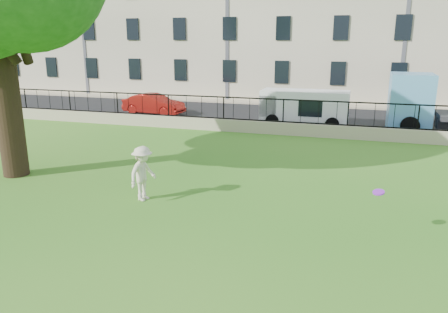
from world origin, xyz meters
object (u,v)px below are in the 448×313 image
(man, at_px, (143,173))
(red_sedan, at_px, (154,104))
(frisbee, at_px, (379,192))
(white_van, at_px, (304,108))

(man, bearing_deg, red_sedan, 36.70)
(frisbee, relative_size, white_van, 0.06)
(white_van, bearing_deg, frisbee, -75.32)
(red_sedan, bearing_deg, frisbee, -132.22)
(frisbee, bearing_deg, white_van, 104.10)
(white_van, bearing_deg, red_sedan, 174.40)
(white_van, bearing_deg, man, -103.17)
(man, height_order, frisbee, man)
(man, relative_size, red_sedan, 0.42)
(frisbee, bearing_deg, red_sedan, 131.71)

